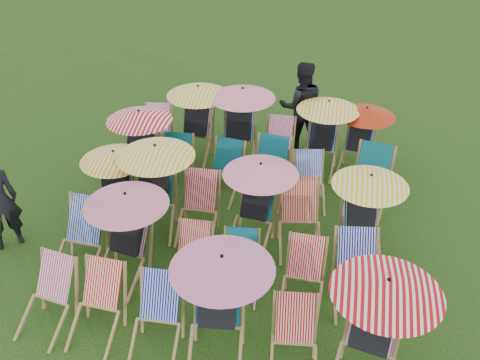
% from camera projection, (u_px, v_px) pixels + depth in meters
% --- Properties ---
extents(ground, '(100.00, 100.00, 0.00)m').
position_uv_depth(ground, '(230.00, 237.00, 8.48)').
color(ground, black).
rests_on(ground, ground).
extents(deckchair_0, '(0.72, 0.91, 0.90)m').
position_uv_depth(deckchair_0, '(45.00, 299.00, 6.75)').
color(deckchair_0, '#9E7A4A').
rests_on(deckchair_0, ground).
extents(deckchair_1, '(0.65, 0.87, 0.90)m').
position_uv_depth(deckchair_1, '(95.00, 307.00, 6.64)').
color(deckchair_1, '#9E7A4A').
rests_on(deckchair_1, ground).
extents(deckchair_2, '(0.63, 0.86, 0.91)m').
position_uv_depth(deckchair_2, '(156.00, 321.00, 6.45)').
color(deckchair_2, '#9E7A4A').
rests_on(deckchair_2, ground).
extents(deckchair_3, '(1.22, 1.30, 1.45)m').
position_uv_depth(deckchair_3, '(218.00, 307.00, 6.22)').
color(deckchair_3, '#9E7A4A').
rests_on(deckchair_3, ground).
extents(deckchair_4, '(0.66, 0.86, 0.87)m').
position_uv_depth(deckchair_4, '(294.00, 344.00, 6.18)').
color(deckchair_4, '#9E7A4A').
rests_on(deckchair_4, ground).
extents(deckchair_5, '(1.23, 1.31, 1.46)m').
position_uv_depth(deckchair_5, '(373.00, 330.00, 5.92)').
color(deckchair_5, '#9E7A4A').
rests_on(deckchair_5, ground).
extents(deckchair_6, '(0.73, 0.97, 1.00)m').
position_uv_depth(deckchair_6, '(78.00, 241.00, 7.62)').
color(deckchair_6, '#9E7A4A').
rests_on(deckchair_6, ground).
extents(deckchair_7, '(1.16, 1.23, 1.37)m').
position_uv_depth(deckchair_7, '(124.00, 236.00, 7.37)').
color(deckchair_7, '#9E7A4A').
rests_on(deckchair_7, ground).
extents(deckchair_8, '(0.56, 0.77, 0.82)m').
position_uv_depth(deckchair_8, '(191.00, 259.00, 7.43)').
color(deckchair_8, '#9E7A4A').
rests_on(deckchair_8, ground).
extents(deckchair_9, '(0.60, 0.79, 0.81)m').
position_uv_depth(deckchair_9, '(239.00, 267.00, 7.30)').
color(deckchair_9, '#9E7A4A').
rests_on(deckchair_9, ground).
extents(deckchair_10, '(0.60, 0.82, 0.86)m').
position_uv_depth(deckchair_10, '(303.00, 278.00, 7.09)').
color(deckchair_10, '#9E7A4A').
rests_on(deckchair_10, ground).
extents(deckchair_11, '(0.76, 0.97, 0.96)m').
position_uv_depth(deckchair_11, '(357.00, 276.00, 7.05)').
color(deckchair_11, '#9E7A4A').
rests_on(deckchair_11, ground).
extents(deckchair_12, '(1.06, 1.13, 1.26)m').
position_uv_depth(deckchair_12, '(114.00, 186.00, 8.49)').
color(deckchair_12, '#9E7A4A').
rests_on(deckchair_12, ground).
extents(deckchair_13, '(1.21, 1.30, 1.43)m').
position_uv_depth(deckchair_13, '(154.00, 187.00, 8.32)').
color(deckchair_13, '#9E7A4A').
rests_on(deckchair_13, ground).
extents(deckchair_14, '(0.64, 0.89, 0.95)m').
position_uv_depth(deckchair_14, '(198.00, 208.00, 8.32)').
color(deckchair_14, '#9E7A4A').
rests_on(deckchair_14, ground).
extents(deckchair_15, '(1.13, 1.20, 1.34)m').
position_uv_depth(deckchair_15, '(255.00, 202.00, 8.05)').
color(deckchair_15, '#9E7A4A').
rests_on(deckchair_15, ground).
extents(deckchair_16, '(0.82, 1.03, 1.01)m').
position_uv_depth(deckchair_16, '(300.00, 220.00, 8.02)').
color(deckchair_16, '#9E7A4A').
rests_on(deckchair_16, ground).
extents(deckchair_17, '(1.11, 1.20, 1.32)m').
position_uv_depth(deckchair_17, '(364.00, 214.00, 7.82)').
color(deckchair_17, '#9E7A4A').
rests_on(deckchair_17, ground).
extents(deckchair_18, '(1.15, 1.23, 1.37)m').
position_uv_depth(deckchair_18, '(137.00, 146.00, 9.46)').
color(deckchair_18, '#9E7A4A').
rests_on(deckchair_18, ground).
extents(deckchair_19, '(0.65, 0.88, 0.93)m').
position_uv_depth(deckchair_19, '(174.00, 167.00, 9.35)').
color(deckchair_19, '#9E7A4A').
rests_on(deckchair_19, ground).
extents(deckchair_20, '(0.72, 0.92, 0.91)m').
position_uv_depth(deckchair_20, '(223.00, 172.00, 9.23)').
color(deckchair_20, '#9E7A4A').
rests_on(deckchair_20, ground).
extents(deckchair_21, '(0.73, 0.96, 0.99)m').
position_uv_depth(deckchair_21, '(269.00, 172.00, 9.15)').
color(deckchair_21, '#9E7A4A').
rests_on(deckchair_21, ground).
extents(deckchair_22, '(0.69, 0.87, 0.85)m').
position_uv_depth(deckchair_22, '(309.00, 182.00, 9.02)').
color(deckchair_22, '#9E7A4A').
rests_on(deckchair_22, ground).
extents(deckchair_23, '(0.84, 1.04, 1.01)m').
position_uv_depth(deckchair_23, '(369.00, 181.00, 8.89)').
color(deckchair_23, '#9E7A4A').
rests_on(deckchair_23, ground).
extents(deckchair_24, '(0.67, 0.87, 0.88)m').
position_uv_depth(deckchair_24, '(156.00, 132.00, 10.48)').
color(deckchair_24, '#9E7A4A').
rests_on(deckchair_24, ground).
extents(deckchair_25, '(1.19, 1.24, 1.42)m').
position_uv_depth(deckchair_25, '(195.00, 121.00, 10.21)').
color(deckchair_25, '#9E7A4A').
rests_on(deckchair_25, ground).
extents(deckchair_26, '(1.22, 1.30, 1.45)m').
position_uv_depth(deckchair_26, '(239.00, 124.00, 10.05)').
color(deckchair_26, '#9E7A4A').
rests_on(deckchair_26, ground).
extents(deckchair_27, '(0.60, 0.83, 0.89)m').
position_uv_depth(deckchair_27, '(278.00, 145.00, 10.03)').
color(deckchair_27, '#9E7A4A').
rests_on(deckchair_27, ground).
extents(deckchair_28, '(1.14, 1.20, 1.35)m').
position_uv_depth(deckchair_28, '(322.00, 135.00, 9.80)').
color(deckchair_28, '#9E7A4A').
rests_on(deckchair_28, ground).
extents(deckchair_29, '(1.05, 1.12, 1.24)m').
position_uv_depth(deckchair_29, '(360.00, 138.00, 9.82)').
color(deckchair_29, '#9E7A4A').
rests_on(deckchair_29, ground).
extents(person_rear, '(1.01, 0.87, 1.80)m').
position_uv_depth(person_rear, '(301.00, 106.00, 10.39)').
color(person_rear, black).
rests_on(person_rear, ground).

